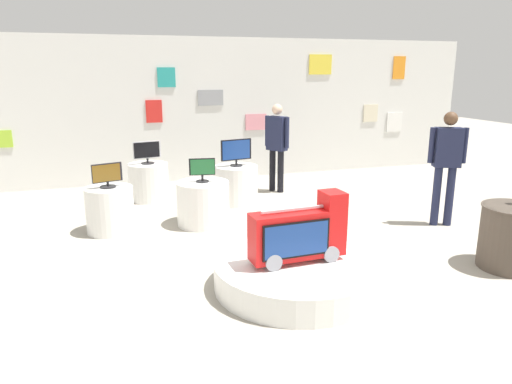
{
  "coord_description": "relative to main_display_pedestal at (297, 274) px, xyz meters",
  "views": [
    {
      "loc": [
        -2.03,
        -4.89,
        2.31
      ],
      "look_at": [
        -0.4,
        0.39,
        0.88
      ],
      "focal_mm": 33.17,
      "sensor_mm": 36.0,
      "label": 1
    }
  ],
  "objects": [
    {
      "name": "display_pedestal_right_rear",
      "position": [
        0.25,
        3.49,
        0.19
      ],
      "size": [
        0.76,
        0.76,
        0.67
      ],
      "primitive_type": "cylinder",
      "color": "white",
      "rests_on": "ground"
    },
    {
      "name": "novelty_firetruck_tv",
      "position": [
        0.02,
        -0.01,
        0.46
      ],
      "size": [
        1.06,
        0.38,
        0.75
      ],
      "color": "gray",
      "rests_on": "main_display_pedestal"
    },
    {
      "name": "tv_on_right_rear",
      "position": [
        0.25,
        3.49,
        0.78
      ],
      "size": [
        0.57,
        0.22,
        0.47
      ],
      "color": "black",
      "rests_on": "display_pedestal_right_rear"
    },
    {
      "name": "shopper_browsing_near_truck",
      "position": [
        1.21,
        4.06,
        0.84
      ],
      "size": [
        0.37,
        0.48,
        1.69
      ],
      "color": "black",
      "rests_on": "ground"
    },
    {
      "name": "ground_plane",
      "position": [
        0.19,
        0.46,
        -0.15
      ],
      "size": [
        30.0,
        30.0,
        0.0
      ],
      "primitive_type": "plane",
      "color": "#A8A091"
    },
    {
      "name": "tv_on_far_right",
      "position": [
        -1.23,
        4.16,
        0.74
      ],
      "size": [
        0.5,
        0.23,
        0.41
      ],
      "color": "black",
      "rests_on": "display_pedestal_far_right"
    },
    {
      "name": "tv_on_left_rear",
      "position": [
        -1.92,
        2.51,
        0.7
      ],
      "size": [
        0.42,
        0.23,
        0.35
      ],
      "color": "black",
      "rests_on": "display_pedestal_left_rear"
    },
    {
      "name": "main_display_pedestal",
      "position": [
        0.0,
        0.0,
        0.0
      ],
      "size": [
        1.81,
        1.81,
        0.3
      ],
      "primitive_type": "cylinder",
      "color": "white",
      "rests_on": "ground"
    },
    {
      "name": "tv_on_center_rear",
      "position": [
        -0.56,
        2.44,
        0.72
      ],
      "size": [
        0.39,
        0.19,
        0.36
      ],
      "color": "black",
      "rests_on": "display_pedestal_center_rear"
    },
    {
      "name": "shopper_browsing_rear",
      "position": [
        2.92,
        1.34,
        0.87
      ],
      "size": [
        0.53,
        0.32,
        1.73
      ],
      "color": "#1E233F",
      "rests_on": "ground"
    },
    {
      "name": "display_pedestal_left_rear",
      "position": [
        -1.92,
        2.51,
        0.19
      ],
      "size": [
        0.68,
        0.68,
        0.67
      ],
      "primitive_type": "cylinder",
      "color": "white",
      "rests_on": "ground"
    },
    {
      "name": "display_pedestal_center_rear",
      "position": [
        -0.56,
        2.45,
        0.19
      ],
      "size": [
        0.8,
        0.8,
        0.67
      ],
      "primitive_type": "cylinder",
      "color": "white",
      "rests_on": "ground"
    },
    {
      "name": "side_table_round",
      "position": [
        2.64,
        -0.27,
        0.24
      ],
      "size": [
        0.75,
        0.75,
        0.76
      ],
      "color": "#4C4238",
      "rests_on": "ground"
    },
    {
      "name": "display_pedestal_far_right",
      "position": [
        -1.23,
        4.17,
        0.19
      ],
      "size": [
        0.72,
        0.72,
        0.67
      ],
      "primitive_type": "cylinder",
      "color": "white",
      "rests_on": "ground"
    },
    {
      "name": "back_wall_display",
      "position": [
        0.21,
        5.57,
        1.34
      ],
      "size": [
        12.27,
        0.13,
        2.98
      ],
      "color": "silver",
      "rests_on": "ground"
    }
  ]
}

